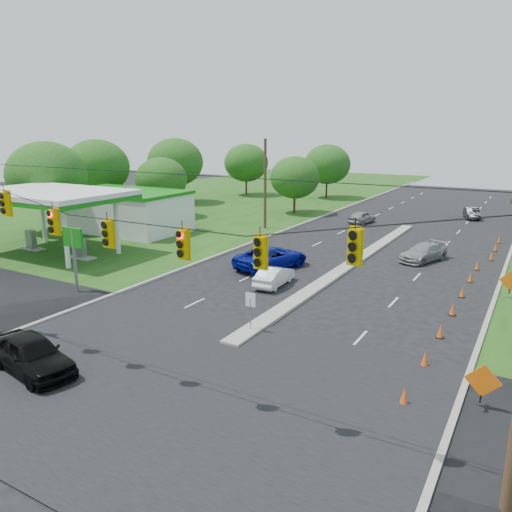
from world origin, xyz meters
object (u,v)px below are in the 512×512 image
Objects in this scene: gas_station at (114,208)px; blue_pickup at (271,257)px; black_sedan at (32,354)px; white_sedan at (274,276)px.

gas_station is 19.26m from blue_pickup.
blue_pickup is at bearing 7.86° from black_sedan.
black_sedan is at bearing 75.48° from white_sedan.
blue_pickup is (18.90, -3.26, -1.76)m from gas_station.
black_sedan is 1.24× the size of white_sedan.
black_sedan is at bearing 103.20° from blue_pickup.
gas_station reaches higher than black_sedan.
gas_station reaches higher than blue_pickup.
blue_pickup reaches higher than black_sedan.
blue_pickup is (0.93, 19.17, 0.01)m from black_sedan.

